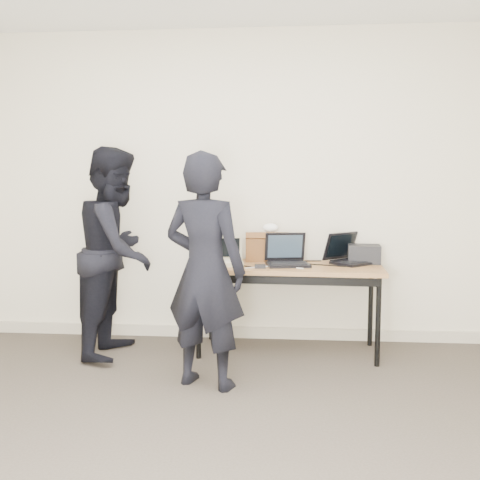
# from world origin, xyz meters

# --- Properties ---
(room) EXTENTS (4.60, 4.60, 2.80)m
(room) POSITION_xyz_m (0.00, 0.00, 1.35)
(room) COLOR #413931
(room) RESTS_ON ground
(desk) EXTENTS (1.53, 0.73, 0.72)m
(desk) POSITION_xyz_m (0.47, 1.86, 0.66)
(desk) COLOR olive
(desk) RESTS_ON ground
(laptop_beige) EXTENTS (0.31, 0.31, 0.23)m
(laptop_beige) POSITION_xyz_m (-0.04, 1.85, 0.77)
(laptop_beige) COLOR #BEB898
(laptop_beige) RESTS_ON desk
(laptop_center) EXTENTS (0.38, 0.37, 0.26)m
(laptop_center) POSITION_xyz_m (0.46, 1.88, 0.78)
(laptop_center) COLOR black
(laptop_center) RESTS_ON desk
(laptop_right) EXTENTS (0.47, 0.47, 0.25)m
(laptop_right) POSITION_xyz_m (0.98, 2.02, 0.78)
(laptop_right) COLOR black
(laptop_right) RESTS_ON desk
(leather_satchel) EXTENTS (0.37, 0.19, 0.25)m
(leather_satchel) POSITION_xyz_m (0.29, 2.09, 0.85)
(leather_satchel) COLOR brown
(leather_satchel) RESTS_ON desk
(tissue) EXTENTS (0.15, 0.12, 0.08)m
(tissue) POSITION_xyz_m (0.32, 2.09, 1.00)
(tissue) COLOR white
(tissue) RESTS_ON leather_satchel
(equipment_box) EXTENTS (0.28, 0.24, 0.15)m
(equipment_box) POSITION_xyz_m (1.10, 2.05, 0.80)
(equipment_box) COLOR black
(equipment_box) RESTS_ON desk
(power_brick) EXTENTS (0.09, 0.06, 0.03)m
(power_brick) POSITION_xyz_m (0.25, 1.69, 0.74)
(power_brick) COLOR black
(power_brick) RESTS_ON desk
(cables) EXTENTS (1.15, 0.46, 0.01)m
(cables) POSITION_xyz_m (0.52, 1.86, 0.72)
(cables) COLOR black
(cables) RESTS_ON desk
(person_typist) EXTENTS (0.67, 0.55, 1.59)m
(person_typist) POSITION_xyz_m (-0.09, 1.08, 0.80)
(person_typist) COLOR black
(person_typist) RESTS_ON ground
(person_observer) EXTENTS (0.66, 0.84, 1.67)m
(person_observer) POSITION_xyz_m (-0.90, 1.73, 0.83)
(person_observer) COLOR black
(person_observer) RESTS_ON ground
(baseboard) EXTENTS (4.50, 0.03, 0.10)m
(baseboard) POSITION_xyz_m (0.00, 2.23, 0.05)
(baseboard) COLOR #BAB19A
(baseboard) RESTS_ON ground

